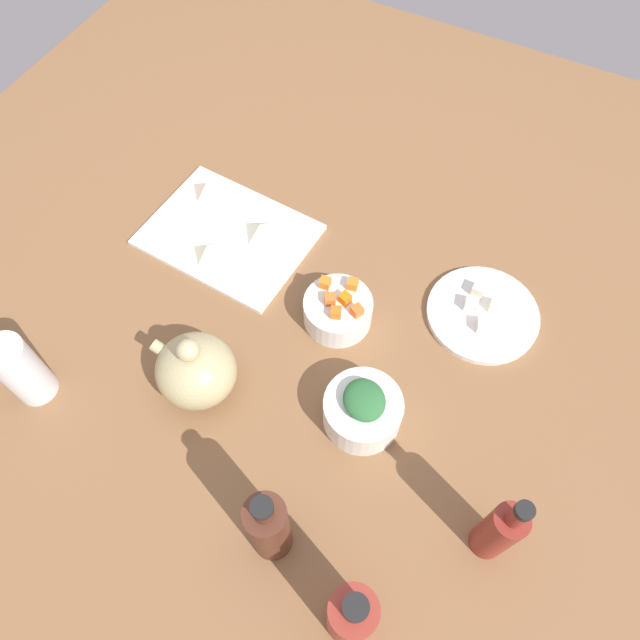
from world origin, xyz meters
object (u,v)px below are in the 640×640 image
at_px(cutting_board, 228,235).
at_px(drinking_glass_0, 21,370).
at_px(plate_tofu, 483,314).
at_px(bowl_carrots, 338,311).
at_px(teapot, 196,370).
at_px(bowl_greens, 362,411).
at_px(bottle_1, 499,531).
at_px(bottle_2, 351,615).
at_px(bottle_0, 269,527).

xyz_separation_m(cutting_board, drinking_glass_0, (0.12, 0.42, 0.07)).
distance_m(plate_tofu, bowl_carrots, 0.26).
bearing_deg(cutting_board, teapot, 113.41).
xyz_separation_m(bowl_greens, bottle_1, (-0.25, 0.09, 0.05)).
xyz_separation_m(bowl_carrots, teapot, (0.15, 0.22, 0.03)).
bearing_deg(bowl_carrots, plate_tofu, -151.47).
distance_m(plate_tofu, bowl_greens, 0.30).
height_order(bowl_carrots, bottle_2, bottle_2).
bearing_deg(bottle_0, bottle_2, 162.71).
xyz_separation_m(bottle_1, drinking_glass_0, (0.75, 0.11, -0.01)).
distance_m(bowl_carrots, bottle_0, 0.40).
bearing_deg(drinking_glass_0, teapot, -151.43).
bearing_deg(bottle_1, bottle_0, 26.67).
xyz_separation_m(plate_tofu, bottle_0, (0.15, 0.51, 0.09)).
distance_m(bowl_carrots, bottle_1, 0.44).
xyz_separation_m(bowl_greens, bowl_carrots, (0.12, -0.15, -0.00)).
bearing_deg(bowl_greens, cutting_board, -29.66).
height_order(cutting_board, bowl_carrots, bowl_carrots).
bearing_deg(bowl_greens, bottle_1, 159.53).
height_order(bottle_0, bottle_2, bottle_0).
bearing_deg(bottle_0, bowl_carrots, -77.62).
distance_m(bottle_1, bottle_2, 0.23).
bearing_deg(bottle_0, cutting_board, -51.88).
bearing_deg(plate_tofu, cutting_board, 6.18).
height_order(bottle_2, drinking_glass_0, bottle_2).
bearing_deg(teapot, bottle_1, 177.41).
relative_size(bowl_carrots, bottle_1, 0.59).
distance_m(teapot, bottle_0, 0.29).
height_order(cutting_board, bottle_2, bottle_2).
relative_size(plate_tofu, drinking_glass_0, 1.42).
bearing_deg(teapot, drinking_glass_0, 28.57).
xyz_separation_m(cutting_board, bottle_2, (-0.50, 0.50, 0.08)).
height_order(plate_tofu, drinking_glass_0, drinking_glass_0).
bearing_deg(drinking_glass_0, bottle_0, 176.08).
distance_m(cutting_board, plate_tofu, 0.51).
height_order(cutting_board, bowl_greens, bowl_greens).
distance_m(bowl_greens, drinking_glass_0, 0.55).
height_order(teapot, drinking_glass_0, teapot).
xyz_separation_m(cutting_board, plate_tofu, (-0.50, -0.05, 0.00)).
bearing_deg(drinking_glass_0, bottle_2, 172.83).
bearing_deg(bowl_carrots, drinking_glass_0, 42.29).
xyz_separation_m(plate_tofu, bowl_greens, (0.11, 0.28, 0.03)).
height_order(bowl_carrots, drinking_glass_0, drinking_glass_0).
height_order(bowl_greens, bottle_2, bottle_2).
bearing_deg(bowl_carrots, bowl_greens, 127.99).
bearing_deg(bottle_2, bottle_0, -17.29).
bearing_deg(drinking_glass_0, cutting_board, -105.19).
distance_m(plate_tofu, drinking_glass_0, 0.79).
xyz_separation_m(cutting_board, bottle_1, (-0.64, 0.32, 0.08)).
relative_size(cutting_board, bottle_2, 1.53).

